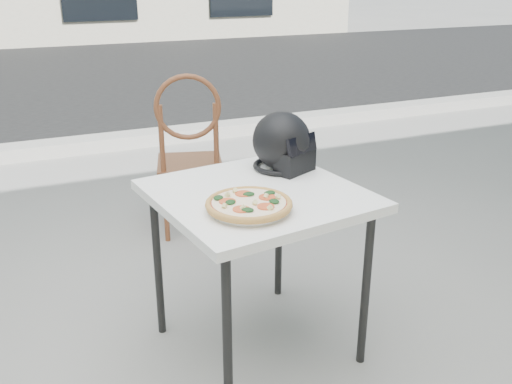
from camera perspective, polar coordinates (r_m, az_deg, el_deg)
name	(u,v)px	position (r m, az deg, el deg)	size (l,w,h in m)	color
ground	(138,336)	(2.72, -11.74, -13.94)	(80.00, 80.00, 0.00)	gray
street_asphalt	(34,80)	(9.34, -21.29, 10.41)	(30.00, 8.00, 0.00)	black
curb	(63,147)	(5.42, -18.73, 4.27)	(30.00, 0.25, 0.12)	#9F9C95
cafe_table_main	(258,206)	(2.28, 0.15, -1.46)	(0.87, 0.87, 0.73)	white
plate	(249,209)	(2.06, -0.72, -1.74)	(0.31, 0.31, 0.02)	white
pizza	(249,204)	(2.06, -0.72, -1.18)	(0.33, 0.33, 0.04)	#BF8C46
helmet	(283,144)	(2.48, 2.70, 4.81)	(0.33, 0.34, 0.25)	black
cafe_chair_main	(189,147)	(3.42, -6.70, 4.48)	(0.48, 0.48, 1.02)	brown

